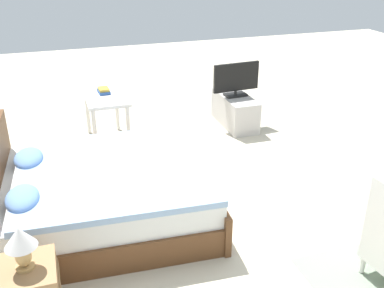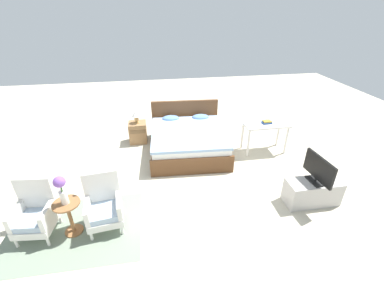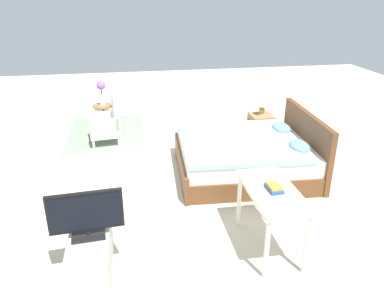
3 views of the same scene
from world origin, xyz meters
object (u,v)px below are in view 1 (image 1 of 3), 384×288
Objects in this scene: table_lamp at (21,242)px; tv_stand at (235,110)px; bed at (101,194)px; tv_flatscreen at (236,79)px; book_stack at (104,91)px; vanity_desk at (105,101)px.

table_lamp reaches higher than tv_stand.
bed is 2.99× the size of tv_flatscreen.
table_lamp is 4.31m from tv_stand.
tv_stand is 4.27× the size of book_stack.
tv_flatscreen is 0.69× the size of vanity_desk.
tv_flatscreen reaches higher than book_stack.
vanity_desk is 4.63× the size of book_stack.
book_stack reaches higher than vanity_desk.
tv_stand is 2.00m from book_stack.
book_stack is (-0.10, 1.93, 0.53)m from tv_stand.
tv_flatscreen is at bearing -42.60° from table_lamp.
tv_flatscreen is at bearing -86.48° from vanity_desk.
book_stack is at bearing 93.04° from tv_flatscreen.
tv_flatscreen is at bearing -86.96° from book_stack.
bed is 6.45× the size of table_lamp.
table_lamp is 0.32× the size of vanity_desk.
bed is 2.22× the size of tv_stand.
vanity_desk is at bearing -157.68° from book_stack.
book_stack is (0.02, 0.01, 0.14)m from vanity_desk.
tv_flatscreen is (0.00, 0.00, 0.48)m from tv_stand.
bed is at bearing 130.70° from tv_stand.
bed is 1.87m from vanity_desk.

